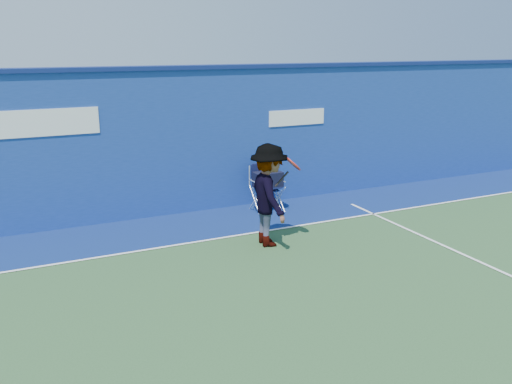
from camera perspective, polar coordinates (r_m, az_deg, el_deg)
name	(u,v)px	position (r m, az deg, el deg)	size (l,w,h in m)	color
ground	(238,330)	(7.10, -1.87, -14.30)	(80.00, 80.00, 0.00)	#2E512B
stadium_wall	(137,143)	(11.31, -12.45, 5.03)	(24.00, 0.50, 3.08)	navy
out_of_bounds_strip	(155,231)	(10.67, -10.62, -4.11)	(24.00, 1.80, 0.01)	navy
court_lines	(221,309)	(7.58, -3.70, -12.17)	(24.00, 12.00, 0.01)	white
directors_chair_left	(267,191)	(11.67, 1.16, 0.06)	(0.60, 0.55, 1.01)	silver
directors_chair_right	(267,198)	(11.82, 1.14, -0.63)	(0.49, 0.43, 0.81)	silver
water_bottle	(276,203)	(11.94, 2.14, -1.19)	(0.07, 0.07, 0.22)	white
tennis_player	(269,195)	(9.57, 1.38, -0.33)	(0.98, 1.26, 1.84)	#EA4738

